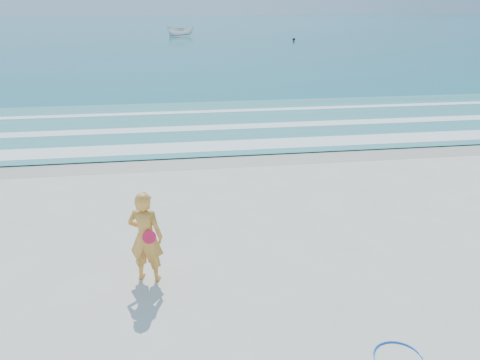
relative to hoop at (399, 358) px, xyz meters
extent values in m
plane|color=silver|center=(-2.17, 1.74, -0.01)|extent=(400.00, 400.00, 0.00)
cube|color=#B2A893|center=(-2.17, 10.74, -0.01)|extent=(400.00, 2.40, 0.00)
cube|color=#19727F|center=(-2.17, 106.74, 0.01)|extent=(400.00, 190.00, 0.04)
cube|color=#59B7AD|center=(-2.17, 15.74, 0.03)|extent=(400.00, 10.00, 0.01)
cube|color=white|center=(-2.17, 12.04, 0.04)|extent=(400.00, 1.40, 0.01)
cube|color=white|center=(-2.17, 14.94, 0.04)|extent=(400.00, 0.90, 0.01)
cube|color=white|center=(-2.17, 18.24, 0.04)|extent=(400.00, 0.60, 0.01)
torus|color=blue|center=(0.00, 0.00, 0.00)|extent=(1.01, 1.01, 0.03)
imported|color=silver|center=(-1.08, 74.56, 0.88)|extent=(4.64, 2.38, 1.71)
sphere|color=black|center=(14.75, 62.77, 0.23)|extent=(0.41, 0.41, 0.41)
imported|color=orange|center=(-4.03, 2.96, 0.95)|extent=(0.82, 0.66, 1.93)
cylinder|color=#EB143E|center=(-3.95, 2.78, 1.04)|extent=(0.27, 0.08, 0.27)
camera|label=1|loc=(-3.40, -5.52, 5.34)|focal=35.00mm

